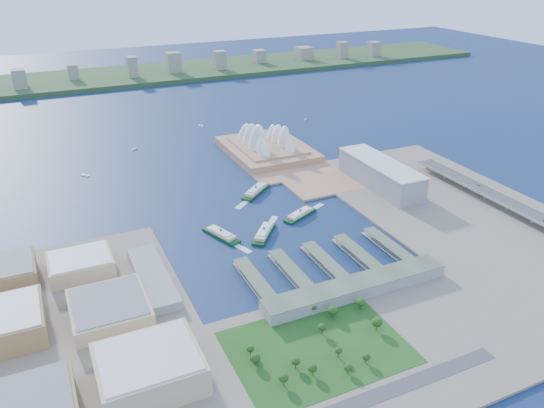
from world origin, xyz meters
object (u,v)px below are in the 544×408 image
opera_house (267,135)px  ferry_c (264,231)px  ferry_d (300,213)px  ferry_b (256,189)px  toaster_building (380,174)px  car_c (479,185)px  ferry_a (221,233)px

opera_house → ferry_c: bearing=-115.1°
ferry_c → ferry_d: ferry_c is taller
opera_house → ferry_b: opera_house is taller
opera_house → toaster_building: size_ratio=1.16×
toaster_building → car_c: 136.60m
ferry_b → ferry_d: size_ratio=1.12×
opera_house → ferry_d: (-59.89, -236.59, -26.88)m
ferry_c → car_c: car_c is taller
toaster_building → ferry_a: bearing=-170.3°
ferry_d → car_c: (258.89, -45.59, 10.44)m
ferry_b → car_c: bearing=23.9°
ferry_b → car_c: 313.98m
toaster_building → ferry_b: 182.27m
opera_house → ferry_a: bearing=-125.1°
toaster_building → ferry_a: toaster_building is taller
car_c → toaster_building: bearing=-37.0°
ferry_d → ferry_b: bearing=-11.6°
ferry_b → ferry_c: size_ratio=1.06×
opera_house → ferry_c: opera_house is taller
opera_house → ferry_c: 291.45m
toaster_building → ferry_a: (-261.87, -44.63, -15.16)m
ferry_b → toaster_building: bearing=32.1°
ferry_a → car_c: bearing=-25.6°
ferry_c → toaster_building: bearing=-123.8°
opera_house → ferry_c: size_ratio=3.12×
toaster_building → car_c: size_ratio=32.00×
opera_house → ferry_d: opera_house is taller
ferry_a → car_c: size_ratio=11.67×
ferry_d → toaster_building: bearing=-101.9°
toaster_building → car_c: (109.00, -82.18, -4.95)m
ferry_b → ferry_d: bearing=-26.0°
car_c → ferry_a: bearing=-5.8°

